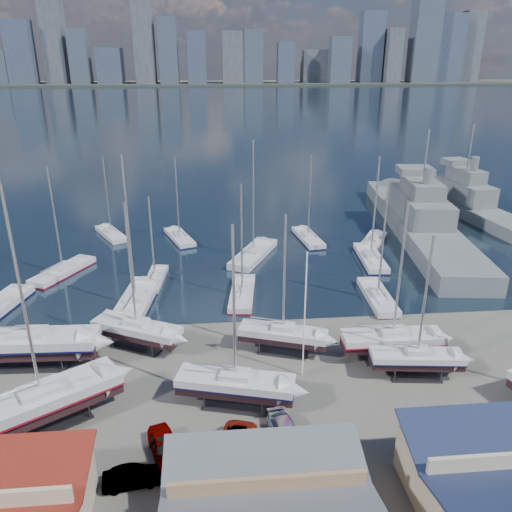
{
  "coord_description": "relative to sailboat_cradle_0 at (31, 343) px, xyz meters",
  "views": [
    {
      "loc": [
        -2.69,
        -48.14,
        26.74
      ],
      "look_at": [
        2.36,
        8.0,
        4.54
      ],
      "focal_mm": 35.0,
      "sensor_mm": 36.0,
      "label": 1
    }
  ],
  "objects": [
    {
      "name": "far_shore",
      "position": [
        19.94,
        566.43,
        -1.16
      ],
      "size": [
        1400.0,
        80.0,
        2.2
      ],
      "primitive_type": "cube",
      "color": "#2D332D",
      "rests_on": "ground"
    },
    {
      "name": "sailboat_moored_6",
      "position": [
        20.46,
        12.61,
        -1.96
      ],
      "size": [
        3.98,
        10.03,
        14.58
      ],
      "rotation": [
        0.0,
        0.0,
        1.44
      ],
      "color": "black",
      "rests_on": "water"
    },
    {
      "name": "sailboat_cradle_1",
      "position": [
        3.65,
        -8.81,
        -0.02
      ],
      "size": [
        11.99,
        9.46,
        19.3
      ],
      "rotation": [
        0.0,
        0.0,
        0.58
      ],
      "color": "#2D2D33",
      "rests_on": "ground"
    },
    {
      "name": "flagpole",
      "position": [
        24.97,
        -3.95,
        4.66
      ],
      "size": [
        1.06,
        0.12,
        12.02
      ],
      "color": "white",
      "rests_on": "ground"
    },
    {
      "name": "sailboat_cradle_4",
      "position": [
        23.63,
        0.02,
        -0.28
      ],
      "size": [
        8.86,
        5.04,
        14.11
      ],
      "rotation": [
        0.0,
        0.0,
        -0.33
      ],
      "color": "#2D2D33",
      "rests_on": "ground"
    },
    {
      "name": "sailboat_moored_10",
      "position": [
        39.37,
        22.37,
        -1.96
      ],
      "size": [
        3.66,
        10.65,
        15.66
      ],
      "rotation": [
        0.0,
        0.0,
        1.5
      ],
      "color": "black",
      "rests_on": "water"
    },
    {
      "name": "sailboat_moored_8",
      "position": [
        32.17,
        31.86,
        -1.96
      ],
      "size": [
        3.91,
        9.86,
        14.34
      ],
      "rotation": [
        0.0,
        0.0,
        1.7
      ],
      "color": "black",
      "rests_on": "water"
    },
    {
      "name": "car_d",
      "position": [
        22.16,
        -12.1,
        -1.57
      ],
      "size": [
        2.84,
        5.05,
        1.38
      ],
      "primitive_type": "imported",
      "rotation": [
        0.0,
        0.0,
        0.2
      ],
      "color": "gray",
      "rests_on": "ground"
    },
    {
      "name": "naval_ship_east",
      "position": [
        51.09,
        34.62,
        -0.59
      ],
      "size": [
        14.18,
        50.7,
        18.51
      ],
      "rotation": [
        0.0,
        0.0,
        1.45
      ],
      "color": "slate",
      "rests_on": "water"
    },
    {
      "name": "car_a",
      "position": [
        13.2,
        -12.9,
        -1.48
      ],
      "size": [
        3.15,
        4.94,
        1.56
      ],
      "primitive_type": "imported",
      "rotation": [
        0.0,
        0.0,
        0.31
      ],
      "color": "gray",
      "rests_on": "ground"
    },
    {
      "name": "sailboat_cradle_2",
      "position": [
        9.4,
        2.15,
        -0.24
      ],
      "size": [
        9.3,
        6.36,
        14.97
      ],
      "rotation": [
        0.0,
        0.0,
        -0.46
      ],
      "color": "#2D2D33",
      "rests_on": "ground"
    },
    {
      "name": "shed_grey",
      "position": [
        19.94,
        -19.57,
        -0.11
      ],
      "size": [
        12.6,
        8.4,
        4.17
      ],
      "color": "#8C6B4C",
      "rests_on": "ground"
    },
    {
      "name": "sailboat_moored_4",
      "position": [
        9.51,
        18.06,
        -1.94
      ],
      "size": [
        2.87,
        7.99,
        11.81
      ],
      "rotation": [
        0.0,
        0.0,
        1.48
      ],
      "color": "black",
      "rests_on": "water"
    },
    {
      "name": "ground",
      "position": [
        19.94,
        -3.57,
        -2.26
      ],
      "size": [
        1400.0,
        1400.0,
        0.0
      ],
      "primitive_type": "plane",
      "color": "#605E59",
      "rests_on": "ground"
    },
    {
      "name": "sailboat_cradle_5",
      "position": [
        34.95,
        -5.13,
        -0.32
      ],
      "size": [
        8.41,
        3.23,
        13.45
      ],
      "rotation": [
        0.0,
        0.0,
        -0.12
      ],
      "color": "#2D2D33",
      "rests_on": "ground"
    },
    {
      "name": "skyline",
      "position": [
        12.11,
        560.19,
        36.83
      ],
      "size": [
        639.14,
        43.8,
        107.69
      ],
      "color": "#475166",
      "rests_on": "far_shore"
    },
    {
      "name": "sailboat_moored_7",
      "position": [
        22.9,
        25.26,
        -1.94
      ],
      "size": [
        8.1,
        11.95,
        17.68
      ],
      "rotation": [
        0.0,
        0.0,
        1.11
      ],
      "color": "black",
      "rests_on": "water"
    },
    {
      "name": "sailboat_moored_2",
      "position": [
        0.67,
        36.6,
        -1.94
      ],
      "size": [
        6.53,
        9.08,
        13.57
      ],
      "rotation": [
        0.0,
        0.0,
        2.07
      ],
      "color": "black",
      "rests_on": "water"
    },
    {
      "name": "sailboat_cradle_6",
      "position": [
        33.81,
        -2.03,
        -0.21
      ],
      "size": [
        9.7,
        2.88,
        15.63
      ],
      "rotation": [
        0.0,
        0.0,
        -0.02
      ],
      "color": "#2D2D33",
      "rests_on": "ground"
    },
    {
      "name": "sailboat_cradle_0",
      "position": [
        0.0,
        0.0,
        0.0
      ],
      "size": [
        12.49,
        3.93,
        19.69
      ],
      "rotation": [
        0.0,
        0.0,
        -0.04
      ],
      "color": "#2D2D33",
      "rests_on": "ground"
    },
    {
      "name": "naval_ship_west",
      "position": [
        64.16,
        45.75,
        -0.59
      ],
      "size": [
        10.86,
        38.95,
        17.46
      ],
      "rotation": [
        0.0,
        0.0,
        1.69
      ],
      "color": "slate",
      "rests_on": "water"
    },
    {
      "name": "sailboat_moored_1",
      "position": [
        -2.96,
        21.52,
        -1.96
      ],
      "size": [
        7.15,
        10.27,
        15.1
      ],
      "rotation": [
        0.0,
        0.0,
        1.09
      ],
      "color": "black",
      "rests_on": "water"
    },
    {
      "name": "sailboat_cradle_3",
      "position": [
        18.62,
        -7.65,
        -0.2
      ],
      "size": [
        10.11,
        5.17,
        15.76
      ],
      "rotation": [
        0.0,
        0.0,
        -0.26
      ],
      "color": "#2D2D33",
      "rests_on": "ground"
    },
    {
      "name": "sailboat_moored_9",
      "position": [
        36.47,
        10.24,
        -1.94
      ],
      "size": [
        3.02,
        9.72,
        14.55
      ],
      "rotation": [
        0.0,
        0.0,
        1.54
      ],
      "color": "black",
      "rests_on": "water"
    },
    {
      "name": "sailboat_moored_11",
      "position": [
        41.68,
        28.96,
        -1.96
      ],
      "size": [
        7.14,
        9.6,
        14.29
      ],
      "rotation": [
        0.0,
        0.0,
        1.04
      ],
      "color": "black",
      "rests_on": "water"
    },
    {
      "name": "sailboat_moored_3",
      "position": [
        8.0,
        11.12,
        -1.95
      ],
      "size": [
        4.9,
        12.65,
        18.43
      ],
      "rotation": [
        0.0,
        0.0,
        1.45
      ],
      "color": "black",
      "rests_on": "water"
    },
    {
      "name": "car_b",
      "position": [
        11.29,
        -15.4,
        -1.61
      ],
      "size": [
        4.14,
        1.95,
        1.31
      ],
      "primitive_type": "imported",
      "rotation": [
        0.0,
        0.0,
        1.72
      ],
      "color": "gray",
      "rests_on": "ground"
    },
    {
      "name": "car_c",
      "position": [
        18.24,
        -13.4,
        -1.51
      ],
      "size": [
        3.9,
        5.87,
        1.5
      ],
      "primitive_type": "imported",
      "rotation": [
        0.0,
        0.0,
        -0.29
      ],
      "color": "gray",
      "rests_on": "ground"
    },
    {
      "name": "water",
      "position": [
        19.94,
        306.43,
        -2.41
      ],
      "size": [
        1400.0,
        600.0,
        0.4
      ],
      "primitive_type": "cube",
      "color": "#1A263C",
      "rests_on": "ground"
    },
    {
      "name": "sailboat_moored_5",
      "position": [
        11.82,
        33.9,
        -1.96
      ],
      "size": [
        5.61,
        9.6,
        13.87
      ],
      "rotation": [
        0.0,
        0.0,
        1.92
      ],
      "color": "black",
      "rests_on": "water"
    }
  ]
}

